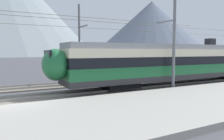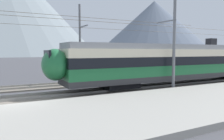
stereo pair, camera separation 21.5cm
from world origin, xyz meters
name	(u,v)px [view 2 (the right image)]	position (x,y,z in m)	size (l,w,h in m)	color
ground_plane	(10,107)	(0.00, 0.00, 0.00)	(400.00, 400.00, 0.00)	#424247
platform_slab	(16,127)	(0.00, -4.44, 0.17)	(120.00, 7.45, 0.33)	gray
track_near	(9,100)	(0.00, 1.69, 0.07)	(120.00, 3.00, 0.28)	#6B6359
track_far	(6,89)	(0.00, 6.25, 0.07)	(120.00, 3.00, 0.28)	#6B6359
train_near_platform	(181,62)	(15.01, 1.69, 2.22)	(25.54, 3.03, 4.27)	#2D2D30
catenary_mast_mid	(173,40)	(12.17, -0.19, 4.16)	(49.25, 2.34, 8.00)	slate
catenary_mast_far_side	(81,42)	(7.22, 8.13, 4.20)	(49.25, 2.34, 8.10)	slate
mountain_right_ridge	(154,28)	(143.70, 167.83, 27.37)	(121.67, 121.67, 54.73)	#515B6B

